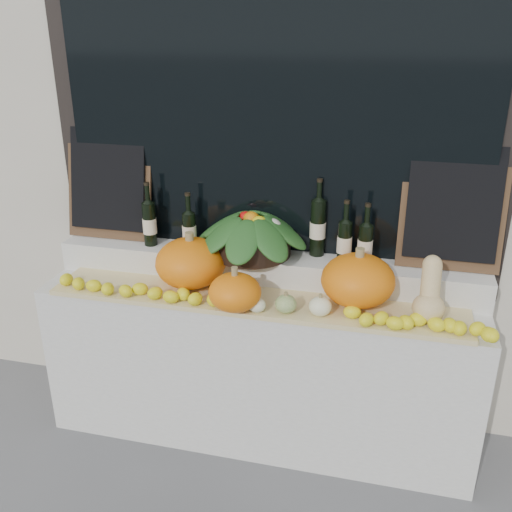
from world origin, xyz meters
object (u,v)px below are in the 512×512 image
produce_bowl (251,233)px  butternut_squash (430,295)px  pumpkin_right (358,280)px  pumpkin_left (191,263)px  wine_bottle_tall (318,227)px

produce_bowl → butternut_squash: bearing=-15.5°
pumpkin_right → pumpkin_left: bearing=179.7°
pumpkin_right → wine_bottle_tall: (-0.24, 0.26, 0.16)m
wine_bottle_tall → butternut_squash: bearing=-29.7°
pumpkin_left → produce_bowl: 0.36m
pumpkin_right → wine_bottle_tall: size_ratio=0.87×
butternut_squash → wine_bottle_tall: wine_bottle_tall is taller
butternut_squash → produce_bowl: produce_bowl is taller
produce_bowl → wine_bottle_tall: wine_bottle_tall is taller
butternut_squash → pumpkin_right: bearing=168.3°
wine_bottle_tall → pumpkin_left: bearing=-157.8°
pumpkin_right → butternut_squash: butternut_squash is taller
pumpkin_left → wine_bottle_tall: 0.69m
pumpkin_left → butternut_squash: 1.20m
pumpkin_left → produce_bowl: size_ratio=0.57×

